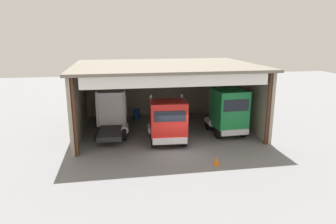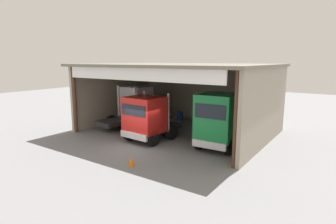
{
  "view_description": "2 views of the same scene",
  "coord_description": "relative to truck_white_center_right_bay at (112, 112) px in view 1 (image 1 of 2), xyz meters",
  "views": [
    {
      "loc": [
        -3.97,
        -19.31,
        7.83
      ],
      "look_at": [
        0.0,
        3.55,
        1.84
      ],
      "focal_mm": 32.56,
      "sensor_mm": 36.0,
      "label": 1
    },
    {
      "loc": [
        11.7,
        -13.51,
        5.75
      ],
      "look_at": [
        0.0,
        3.55,
        1.84
      ],
      "focal_mm": 29.42,
      "sensor_mm": 36.0,
      "label": 2
    }
  ],
  "objects": [
    {
      "name": "ground_plane",
      "position": [
        4.35,
        -4.49,
        -1.76
      ],
      "size": [
        80.0,
        80.0,
        0.0
      ],
      "primitive_type": "plane",
      "color": "slate",
      "rests_on": "ground"
    },
    {
      "name": "workshop_shed",
      "position": [
        4.35,
        1.51,
        2.02
      ],
      "size": [
        14.4,
        10.77,
        5.47
      ],
      "color": "#9E937F",
      "rests_on": "ground"
    },
    {
      "name": "truck_white_center_right_bay",
      "position": [
        0.0,
        0.0,
        0.0
      ],
      "size": [
        2.57,
        5.22,
        3.57
      ],
      "rotation": [
        0.0,
        0.0,
        -0.06
      ],
      "color": "white",
      "rests_on": "ground"
    },
    {
      "name": "truck_red_right_bay",
      "position": [
        3.95,
        -3.01,
        -0.05
      ],
      "size": [
        2.77,
        4.55,
        3.45
      ],
      "rotation": [
        0.0,
        0.0,
        3.08
      ],
      "color": "red",
      "rests_on": "ground"
    },
    {
      "name": "truck_green_center_left_bay",
      "position": [
        8.93,
        -1.86,
        0.18
      ],
      "size": [
        2.61,
        4.7,
        3.68
      ],
      "rotation": [
        0.0,
        0.0,
        3.19
      ],
      "color": "#197F3D",
      "rests_on": "ground"
    },
    {
      "name": "oil_drum",
      "position": [
        2.19,
        4.22,
        -1.33
      ],
      "size": [
        0.58,
        0.58,
        0.86
      ],
      "primitive_type": "cylinder",
      "color": "#194CB2",
      "rests_on": "ground"
    },
    {
      "name": "tool_cart",
      "position": [
        6.65,
        3.78,
        -1.26
      ],
      "size": [
        0.9,
        0.6,
        1.0
      ],
      "primitive_type": "cube",
      "color": "black",
      "rests_on": "ground"
    },
    {
      "name": "traffic_cone",
      "position": [
        6.27,
        -7.29,
        -1.48
      ],
      "size": [
        0.36,
        0.36,
        0.56
      ],
      "primitive_type": "cone",
      "color": "orange",
      "rests_on": "ground"
    }
  ]
}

